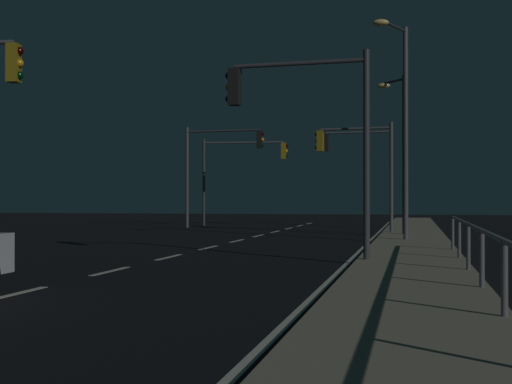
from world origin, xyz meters
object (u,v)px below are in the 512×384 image
traffic_light_far_left (241,163)px  street_lamp_mid_block (401,110)px  traffic_light_mid_left (220,156)px  traffic_light_far_right (302,114)px  traffic_light_near_right (356,155)px  traffic_light_near_left (361,157)px  street_lamp_corner (400,138)px

traffic_light_far_left → street_lamp_mid_block: size_ratio=0.67×
traffic_light_mid_left → traffic_light_far_right: traffic_light_mid_left is taller
traffic_light_mid_left → traffic_light_far_left: size_ratio=1.08×
traffic_light_near_right → traffic_light_mid_left: (-7.94, 5.57, 0.38)m
street_lamp_mid_block → traffic_light_near_left: bearing=100.0°
traffic_light_far_left → traffic_light_near_left: bearing=-13.9°
traffic_light_far_right → traffic_light_far_left: bearing=106.8°
traffic_light_near_left → traffic_light_far_left: size_ratio=1.03×
traffic_light_near_left → street_lamp_mid_block: bearing=-80.0°
traffic_light_mid_left → traffic_light_near_right: bearing=-35.1°
traffic_light_near_right → traffic_light_near_left: traffic_light_near_left is taller
traffic_light_far_left → street_lamp_mid_block: (9.57, -15.43, 1.08)m
traffic_light_near_right → traffic_light_mid_left: bearing=144.9°
traffic_light_far_right → street_lamp_corner: bearing=80.8°
traffic_light_mid_left → street_lamp_mid_block: (10.05, -12.29, 0.83)m
street_lamp_mid_block → traffic_light_far_left: bearing=121.8°
traffic_light_near_left → street_lamp_corner: size_ratio=0.81×
traffic_light_mid_left → street_lamp_corner: bearing=-37.3°
traffic_light_near_right → street_lamp_corner: street_lamp_corner is taller
traffic_light_near_left → traffic_light_far_left: traffic_light_near_left is taller
traffic_light_mid_left → street_lamp_corner: 12.48m
traffic_light_mid_left → traffic_light_far_left: bearing=81.3°
traffic_light_near_right → traffic_light_far_right: bearing=-90.7°
traffic_light_far_left → traffic_light_near_right: bearing=-49.5°
traffic_light_near_left → street_lamp_mid_block: size_ratio=0.69×
traffic_light_near_right → traffic_light_mid_left: traffic_light_mid_left is taller
street_lamp_mid_block → street_lamp_corner: street_lamp_mid_block is taller
traffic_light_far_left → street_lamp_mid_block: bearing=-58.2°
street_lamp_corner → street_lamp_mid_block: bearing=-88.5°
traffic_light_far_right → traffic_light_far_left: 25.19m
traffic_light_mid_left → traffic_light_near_left: traffic_light_mid_left is taller
traffic_light_far_right → traffic_light_near_left: bearing=90.3°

